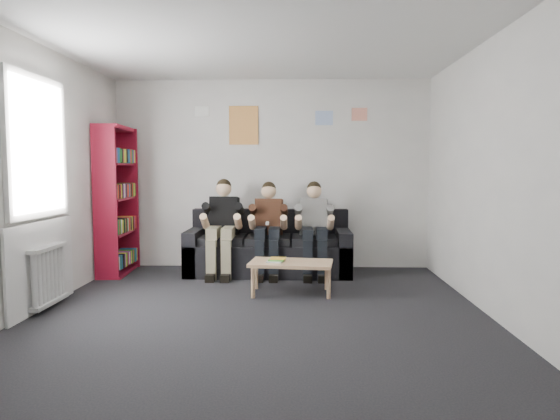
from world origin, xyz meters
The scene contains 14 objects.
room_shell centered at (0.00, 0.00, 1.35)m, with size 5.00×5.00×5.00m.
sofa centered at (-0.01, 2.08, 0.31)m, with size 2.21×0.90×0.85m.
bookshelf centered at (-2.07, 1.97, 1.00)m, with size 0.30×0.90×2.00m.
coffee_table centered at (0.31, 0.92, 0.33)m, with size 0.93×0.51×0.37m.
game_cases centered at (0.14, 0.90, 0.39)m, with size 0.21×0.18×0.04m.
person_left centered at (-0.63, 1.88, 0.65)m, with size 0.39×0.83×1.29m.
person_middle centered at (-0.01, 1.88, 0.63)m, with size 0.37×0.79×1.26m.
person_right centered at (0.60, 1.88, 0.64)m, with size 0.37×0.79×1.26m.
radiator centered at (-2.15, 0.20, 0.35)m, with size 0.10×0.64×0.60m.
window centered at (-2.22, 0.20, 1.03)m, with size 0.05×1.30×2.36m.
poster_large centered at (-0.40, 2.49, 2.05)m, with size 0.42×0.01×0.55m, color gold.
poster_blue centered at (0.75, 2.49, 2.15)m, with size 0.25×0.01×0.20m, color #3A6FC7.
poster_pink centered at (1.25, 2.49, 2.20)m, with size 0.22×0.01×0.18m, color #C83E95.
poster_sign centered at (-1.00, 2.49, 2.25)m, with size 0.20×0.01×0.14m, color white.
Camera 1 is at (0.39, -4.71, 1.43)m, focal length 32.00 mm.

